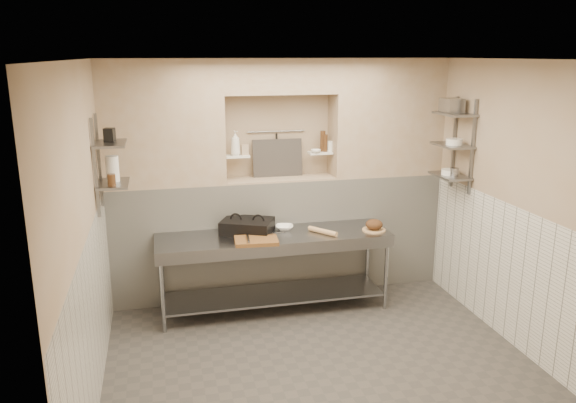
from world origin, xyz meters
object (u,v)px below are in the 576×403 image
object	(u,v)px
cutting_board	(256,241)
rolling_pin	(323,231)
panini_press	(247,226)
jug_left	(112,169)
prep_table	(274,257)
bottle_soap	(235,143)
mixing_bowl	(284,227)
bread_loaf	(374,224)
bowl_alcove	(316,151)

from	to	relation	value
cutting_board	rolling_pin	bearing A→B (deg)	9.43
panini_press	jug_left	xyz separation A→B (m)	(-1.38, -0.24, 0.77)
prep_table	bottle_soap	distance (m)	1.37
jug_left	bottle_soap	bearing A→B (deg)	25.43
panini_press	bottle_soap	xyz separation A→B (m)	(-0.06, 0.39, 0.88)
panini_press	bottle_soap	world-z (taller)	bottle_soap
bottle_soap	cutting_board	bearing A→B (deg)	-82.72
mixing_bowl	rolling_pin	size ratio (longest dim) A/B	0.54
rolling_pin	jug_left	world-z (taller)	jug_left
mixing_bowl	bread_loaf	world-z (taller)	bread_loaf
bowl_alcove	mixing_bowl	bearing A→B (deg)	-142.88
rolling_pin	bottle_soap	distance (m)	1.42
prep_table	rolling_pin	distance (m)	0.62
bread_loaf	prep_table	bearing A→B (deg)	174.59
prep_table	jug_left	size ratio (longest dim) A/B	10.13
bread_loaf	jug_left	bearing A→B (deg)	179.53
prep_table	bowl_alcove	bearing A→B (deg)	39.74
bread_loaf	jug_left	size ratio (longest dim) A/B	0.76
cutting_board	rolling_pin	world-z (taller)	rolling_pin
bowl_alcove	prep_table	bearing A→B (deg)	-140.26
rolling_pin	panini_press	bearing A→B (deg)	163.88
jug_left	cutting_board	bearing A→B (deg)	-5.17
prep_table	rolling_pin	bearing A→B (deg)	-8.90
panini_press	bottle_soap	size ratio (longest dim) A/B	2.34
cutting_board	mixing_bowl	distance (m)	0.55
panini_press	jug_left	bearing A→B (deg)	-145.47
panini_press	bowl_alcove	distance (m)	1.23
rolling_pin	bottle_soap	xyz separation A→B (m)	(-0.87, 0.63, 0.93)
panini_press	cutting_board	world-z (taller)	panini_press
panini_press	mixing_bowl	distance (m)	0.44
cutting_board	jug_left	world-z (taller)	jug_left
cutting_board	bread_loaf	xyz separation A→B (m)	(1.38, 0.11, 0.05)
prep_table	bread_loaf	world-z (taller)	bread_loaf
rolling_pin	bottle_soap	bearing A→B (deg)	144.31
cutting_board	panini_press	bearing A→B (deg)	95.90
mixing_bowl	bottle_soap	size ratio (longest dim) A/B	0.71
bowl_alcove	cutting_board	bearing A→B (deg)	-139.62
rolling_pin	prep_table	bearing A→B (deg)	171.10
prep_table	jug_left	bearing A→B (deg)	-177.05
bowl_alcove	rolling_pin	bearing A→B (deg)	-97.62
bowl_alcove	jug_left	size ratio (longest dim) A/B	0.47
prep_table	rolling_pin	xyz separation A→B (m)	(0.54, -0.08, 0.29)
cutting_board	jug_left	xyz separation A→B (m)	(-1.42, 0.13, 0.82)
bread_loaf	bowl_alcove	xyz separation A→B (m)	(-0.52, 0.62, 0.76)
panini_press	bread_loaf	xyz separation A→B (m)	(1.41, -0.26, -0.00)
bottle_soap	rolling_pin	bearing A→B (deg)	-35.69
prep_table	bowl_alcove	distance (m)	1.35
bread_loaf	bowl_alcove	distance (m)	1.11
prep_table	bread_loaf	xyz separation A→B (m)	(1.14, -0.11, 0.33)
prep_table	jug_left	world-z (taller)	jug_left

